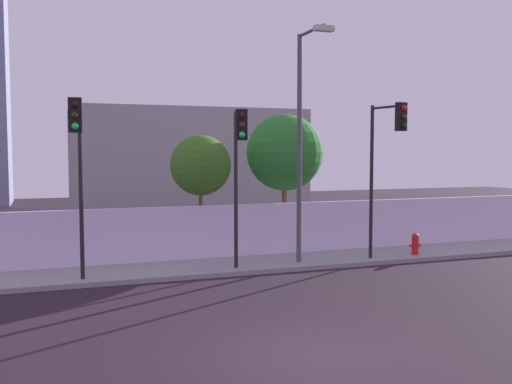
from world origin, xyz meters
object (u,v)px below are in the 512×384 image
Objects in this scene: traffic_light_center at (386,148)px; fire_hydrant at (415,243)px; traffic_light_left at (239,155)px; traffic_light_right at (78,151)px; roadside_tree_midleft at (285,153)px; street_lamp_curbside at (302,130)px; roadside_tree_leftmost at (201,166)px.

traffic_light_center reaches higher than fire_hydrant.
traffic_light_left is 0.97× the size of traffic_light_right.
traffic_light_left is 4.77m from roadside_tree_midleft.
traffic_light_left is 5.04m from traffic_light_center.
roadside_tree_midleft is (0.72, 3.18, -0.74)m from street_lamp_curbside.
traffic_light_center is 4.34m from roadside_tree_midleft.
traffic_light_center is 6.56m from roadside_tree_leftmost.
roadside_tree_midleft is (-2.00, 3.85, -0.18)m from traffic_light_center.
traffic_light_right is at bearing -176.27° from fire_hydrant.
roadside_tree_midleft is (7.68, 3.87, -0.07)m from traffic_light_right.
traffic_light_left is 3.70m from roadside_tree_leftmost.
traffic_light_right reaches higher than roadside_tree_leftmost.
roadside_tree_midleft reaches higher than roadside_tree_leftmost.
traffic_light_center reaches higher than traffic_light_right.
street_lamp_curbside is (2.32, 0.49, 0.79)m from traffic_light_left.
fire_hydrant is (6.74, 0.54, -3.13)m from traffic_light_left.
street_lamp_curbside reaches higher than traffic_light_left.
traffic_light_right is 1.15× the size of roadside_tree_leftmost.
traffic_light_center is at bearing -13.82° from street_lamp_curbside.
traffic_light_left is at bearing -86.25° from roadside_tree_leftmost.
traffic_light_center is 3.84m from fire_hydrant.
street_lamp_curbside reaches higher than traffic_light_right.
roadside_tree_leftmost is (-6.98, 3.13, 2.73)m from fire_hydrant.
roadside_tree_midleft is (-3.70, 3.13, 3.18)m from fire_hydrant.
street_lamp_curbside is 5.91m from fire_hydrant.
traffic_light_right is 0.68× the size of street_lamp_curbside.
roadside_tree_leftmost is (-5.27, 3.85, -0.63)m from traffic_light_center.
street_lamp_curbside is 4.25m from roadside_tree_leftmost.
fire_hydrant is 5.80m from roadside_tree_midleft.
traffic_light_left is 6.38× the size of fire_hydrant.
fire_hydrant is at bearing -24.18° from roadside_tree_leftmost.
street_lamp_curbside reaches higher than roadside_tree_midleft.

